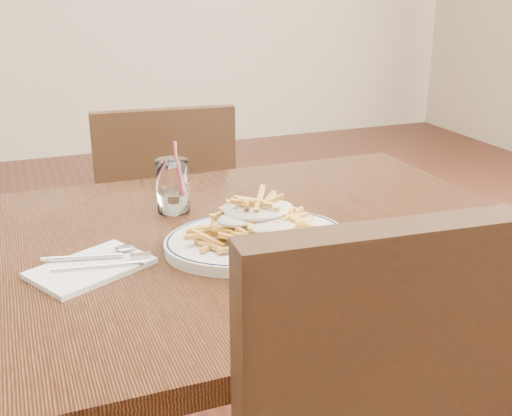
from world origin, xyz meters
name	(u,v)px	position (x,y,z in m)	size (l,w,h in m)	color
table	(214,279)	(0.00, 0.00, 0.67)	(1.20, 0.80, 0.75)	black
chair_far	(165,223)	(0.09, 0.78, 0.48)	(0.43, 0.43, 0.85)	black
fries_plate	(256,240)	(0.06, -0.05, 0.76)	(0.36, 0.33, 0.02)	white
loaded_fries	(256,217)	(0.06, -0.05, 0.80)	(0.22, 0.18, 0.06)	gold
napkin	(91,268)	(-0.22, -0.05, 0.75)	(0.18, 0.12, 0.01)	white
cutlery	(90,262)	(-0.22, -0.04, 0.76)	(0.18, 0.08, 0.01)	silver
water_glass	(173,189)	(-0.03, 0.17, 0.80)	(0.06, 0.06, 0.14)	white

